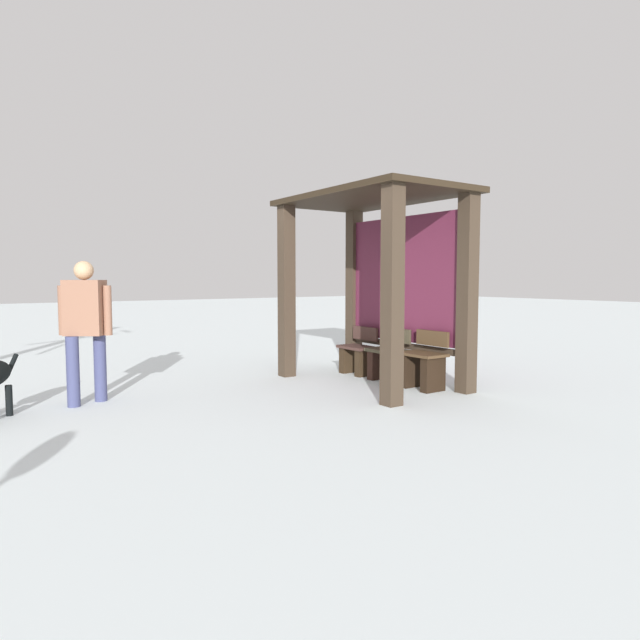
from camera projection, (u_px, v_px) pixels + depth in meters
name	position (u px, v px, depth m)	size (l,w,h in m)	color
ground_plane	(369.00, 384.00, 7.64)	(60.00, 60.00, 0.00)	silver
bus_shelter	(381.00, 260.00, 7.62)	(2.65, 1.60, 2.57)	#3C2F22
bench_left_inside	(358.00, 355.00, 8.38)	(0.59, 0.36, 0.71)	#442C26
bench_center_inside	(388.00, 360.00, 7.81)	(0.59, 0.37, 0.74)	#423B2A
bench_right_inside	(423.00, 366.00, 7.25)	(0.59, 0.40, 0.76)	#4A3521
person_walking	(85.00, 321.00, 6.35)	(0.46, 0.55, 1.64)	#92634C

